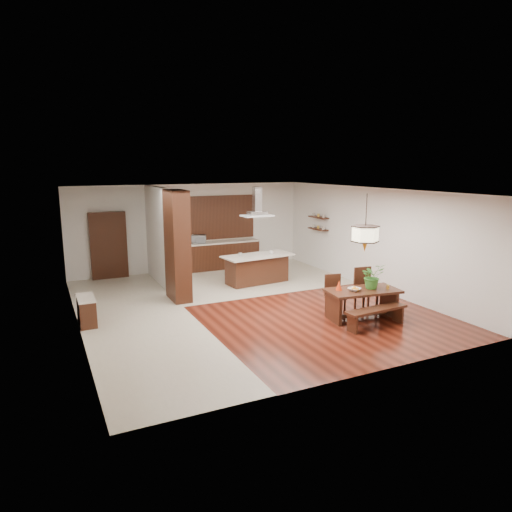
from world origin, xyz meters
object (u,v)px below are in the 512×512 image
foliage_plant (372,276)px  island_cup (271,253)px  dining_chair_left (336,295)px  kitchen_island (257,269)px  range_hood (257,202)px  microwave (199,239)px  hallway_console (87,311)px  fruit_bowl (354,289)px  dining_table (362,297)px  dining_bench (376,318)px  dining_chair_right (366,290)px  pendant_lantern (366,223)px

foliage_plant → island_cup: bearing=98.8°
dining_chair_left → kitchen_island: 3.46m
range_hood → microwave: bearing=114.3°
hallway_console → fruit_bowl: 6.06m
dining_chair_left → range_hood: 4.00m
dining_table → kitchen_island: 4.07m
hallway_console → island_cup: 5.71m
hallway_console → dining_table: 6.27m
dining_bench → foliage_plant: bearing=60.2°
dining_table → island_cup: size_ratio=14.40×
microwave → dining_chair_left: bearing=-56.3°
foliage_plant → fruit_bowl: (-0.50, 0.00, -0.26)m
dining_table → kitchen_island: (-0.78, 4.00, -0.06)m
dining_chair_right → dining_chair_left: bearing=179.4°
range_hood → microwave: (-1.05, 2.32, -1.38)m
pendant_lantern → dining_bench: bearing=-97.8°
dining_chair_right → pendant_lantern: bearing=-129.9°
fruit_bowl → island_cup: 3.90m
hallway_console → island_cup: bearing=15.8°
pendant_lantern → kitchen_island: 4.45m
dining_table → range_hood: (-0.78, 4.00, 1.95)m
dining_chair_left → kitchen_island: dining_chair_left is taller
dining_bench → dining_chair_left: bearing=102.7°
hallway_console → fruit_bowl: fruit_bowl is taller
dining_table → dining_chair_right: dining_chair_right is taller
dining_table → dining_chair_left: 0.66m
dining_chair_left → range_hood: bearing=107.4°
foliage_plant → microwave: (-2.08, 6.33, 0.09)m
range_hood → fruit_bowl: bearing=-82.4°
hallway_console → foliage_plant: size_ratio=1.49×
pendant_lantern → microwave: pendant_lantern is taller
dining_bench → dining_chair_right: 1.23m
dining_chair_right → fruit_bowl: dining_chair_right is taller
hallway_console → kitchen_island: bearing=18.2°
dining_table → dining_chair_right: 0.66m
pendant_lantern → range_hood: (-0.78, 4.00, 0.22)m
foliage_plant → island_cup: size_ratio=4.78×
dining_chair_left → foliage_plant: foliage_plant is taller
fruit_bowl → pendant_lantern: bearing=1.1°
fruit_bowl → kitchen_island: bearing=97.6°
dining_table → dining_chair_left: bearing=121.4°
dining_chair_left → microwave: 5.97m
dining_bench → fruit_bowl: size_ratio=5.61×
fruit_bowl → kitchen_island: size_ratio=0.12×
hallway_console → microwave: bearing=44.9°
pendant_lantern → range_hood: bearing=101.0°
dining_chair_left → range_hood: range_hood is taller
hallway_console → range_hood: size_ratio=0.98×
dining_bench → pendant_lantern: bearing=82.2°
island_cup → dining_table: bearing=-84.9°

